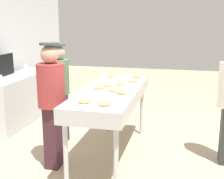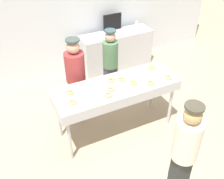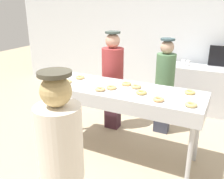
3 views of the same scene
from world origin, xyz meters
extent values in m
plane|color=tan|center=(0.00, 0.00, 0.00)|extent=(16.00, 16.00, 0.00)
cube|color=silver|center=(0.00, 2.52, 1.42)|extent=(8.00, 0.12, 2.84)
cube|color=#B7BABF|center=(0.00, 0.00, 0.91)|extent=(2.15, 0.75, 0.19)
cube|color=slate|center=(0.00, 0.00, 0.96)|extent=(1.83, 0.52, 0.08)
cylinder|color=#B7BABF|center=(-0.98, -0.29, 0.41)|extent=(0.06, 0.06, 0.82)
cylinder|color=#B7BABF|center=(0.98, -0.29, 0.41)|extent=(0.06, 0.06, 0.82)
cylinder|color=#B7BABF|center=(-0.98, 0.29, 0.41)|extent=(0.06, 0.06, 0.82)
cylinder|color=#B7BABF|center=(0.98, 0.29, 0.41)|extent=(0.06, 0.06, 0.82)
torus|color=tan|center=(-0.24, -0.20, 1.02)|extent=(0.19, 0.19, 0.04)
torus|color=#DCB660|center=(0.29, -0.08, 1.02)|extent=(0.19, 0.19, 0.04)
torus|color=#E6B65E|center=(0.83, 0.20, 1.02)|extent=(0.19, 0.19, 0.04)
torus|color=#DBB06C|center=(0.15, 0.10, 1.02)|extent=(0.16, 0.16, 0.04)
torus|color=#E9B163|center=(-0.02, 0.16, 1.02)|extent=(0.18, 0.18, 0.04)
torus|color=#E0BA6B|center=(0.92, -0.20, 1.02)|extent=(0.16, 0.16, 0.04)
torus|color=#ECBB6A|center=(-0.77, 0.13, 1.02)|extent=(0.16, 0.16, 0.04)
torus|color=#EABA6B|center=(-0.82, -0.13, 1.02)|extent=(0.17, 0.17, 0.04)
torus|color=#ECAD67|center=(0.55, -0.21, 1.02)|extent=(0.16, 0.16, 0.04)
torus|color=#DFB16A|center=(-0.13, -0.08, 1.02)|extent=(0.19, 0.19, 0.04)
cube|color=#3C1F29|center=(-0.48, 0.67, 0.42)|extent=(0.24, 0.18, 0.84)
cylinder|color=#993333|center=(-0.48, 0.67, 1.12)|extent=(0.36, 0.36, 0.56)
sphere|color=tan|center=(-0.48, 0.67, 1.52)|extent=(0.23, 0.23, 0.23)
cylinder|color=#35423D|center=(-0.48, 0.67, 1.65)|extent=(0.24, 0.24, 0.03)
cube|color=#36394A|center=(0.33, 0.91, 0.40)|extent=(0.24, 0.18, 0.80)
cylinder|color=#4C724C|center=(0.33, 0.91, 1.07)|extent=(0.30, 0.30, 0.54)
sphere|color=tan|center=(0.33, 0.91, 1.44)|extent=(0.21, 0.21, 0.21)
cylinder|color=#32464A|center=(0.33, 0.91, 1.56)|extent=(0.22, 0.22, 0.03)
cube|color=#292F2F|center=(0.19, -1.59, 0.40)|extent=(0.24, 0.18, 0.81)
cylinder|color=silver|center=(0.19, -1.59, 1.10)|extent=(0.34, 0.34, 0.60)
sphere|color=tan|center=(0.19, -1.59, 1.52)|extent=(0.23, 0.23, 0.23)
cylinder|color=#474336|center=(0.19, -1.59, 1.64)|extent=(0.24, 0.24, 0.03)
cube|color=#B7BABF|center=(1.06, 2.07, 0.45)|extent=(1.78, 0.54, 0.91)
cylinder|color=white|center=(1.74, 2.25, 0.96)|extent=(0.07, 0.07, 0.11)
cylinder|color=white|center=(0.49, 2.05, 0.96)|extent=(0.07, 0.07, 0.11)
cylinder|color=white|center=(0.39, 2.08, 0.96)|extent=(0.07, 0.07, 0.11)
cube|color=black|center=(1.06, 2.29, 1.10)|extent=(0.46, 0.04, 0.40)
camera|label=1|loc=(-4.01, -0.99, 1.96)|focal=49.34mm
camera|label=2|loc=(-1.70, -3.29, 3.59)|focal=43.32mm
camera|label=3|loc=(1.25, -2.86, 2.10)|focal=39.75mm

